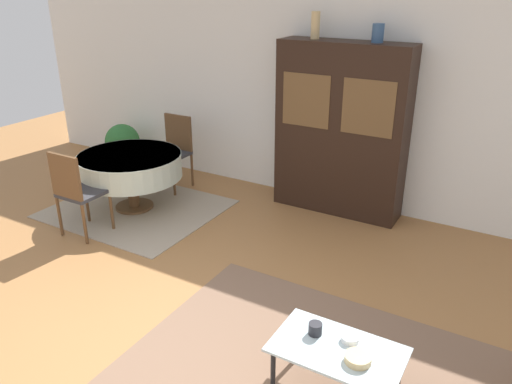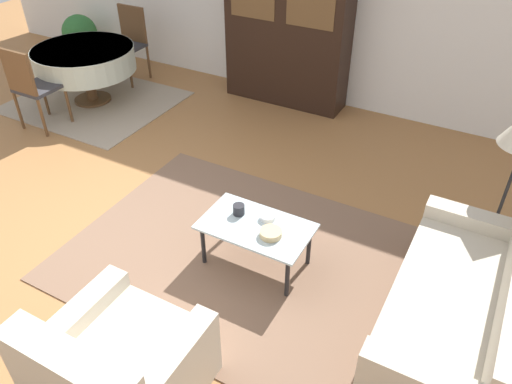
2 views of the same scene
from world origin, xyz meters
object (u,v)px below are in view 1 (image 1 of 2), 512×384
at_px(cup, 315,329).
at_px(bowl, 358,359).
at_px(display_cabinet, 341,130).
at_px(bowl_small, 350,339).
at_px(dining_chair_far, 174,147).
at_px(coffee_table, 337,354).
at_px(vase_tall, 315,25).
at_px(potted_plant, 123,143).
at_px(dining_chair_near, 76,189).
at_px(vase_short, 378,33).
at_px(dining_table, 130,166).

bearing_deg(cup, bowl, -18.02).
relative_size(display_cabinet, bowl_small, 16.93).
bearing_deg(dining_chair_far, coffee_table, 143.61).
xyz_separation_m(coffee_table, vase_tall, (-1.57, 2.95, 1.87)).
distance_m(bowl, vase_tall, 3.90).
bearing_deg(potted_plant, dining_chair_near, -58.28).
height_order(cup, vase_short, vase_short).
bearing_deg(bowl_small, dining_chair_near, 168.89).
height_order(coffee_table, dining_table, dining_table).
bearing_deg(dining_chair_near, potted_plant, 121.72).
xyz_separation_m(coffee_table, dining_chair_near, (-3.43, 0.80, 0.21)).
height_order(coffee_table, bowl, bowl).
height_order(display_cabinet, vase_tall, vase_tall).
distance_m(coffee_table, dining_chair_far, 4.26).
bearing_deg(dining_chair_near, dining_chair_far, 90.00).
bearing_deg(dining_table, vase_tall, 34.73).
bearing_deg(potted_plant, coffee_table, -30.66).
bearing_deg(dining_table, potted_plant, 138.02).
bearing_deg(cup, coffee_table, -17.88).
relative_size(display_cabinet, cup, 21.42).
bearing_deg(vase_tall, cup, -64.62).
distance_m(coffee_table, dining_table, 3.81).
xyz_separation_m(display_cabinet, dining_table, (-2.25, -1.29, -0.46)).
height_order(bowl_small, vase_tall, vase_tall).
distance_m(display_cabinet, cup, 3.10).
bearing_deg(dining_chair_near, coffee_table, -13.11).
relative_size(bowl, vase_short, 0.87).
distance_m(dining_chair_far, vase_short, 3.09).
bearing_deg(dining_table, vase_short, 26.36).
height_order(bowl, vase_short, vase_short).
bearing_deg(vase_tall, vase_short, 0.00).
bearing_deg(dining_chair_far, bowl_small, 145.24).
relative_size(cup, vase_short, 0.48).
xyz_separation_m(dining_table, potted_plant, (-1.20, 1.08, -0.19)).
bearing_deg(potted_plant, dining_table, -41.98).
height_order(bowl, bowl_small, bowl).
bearing_deg(dining_chair_near, display_cabinet, 43.67).
bearing_deg(bowl, display_cabinet, 113.93).
distance_m(vase_tall, potted_plant, 3.58).
distance_m(dining_table, bowl_small, 3.80).
height_order(dining_table, bowl_small, dining_table).
xyz_separation_m(dining_table, cup, (3.23, -1.60, -0.12)).
xyz_separation_m(dining_chair_far, bowl, (3.59, -2.58, -0.14)).
xyz_separation_m(coffee_table, bowl_small, (0.04, 0.12, 0.07)).
xyz_separation_m(bowl, vase_short, (-0.98, 3.00, 1.74)).
distance_m(dining_table, bowl, 3.98).
bearing_deg(cup, vase_short, 102.27).
relative_size(coffee_table, vase_short, 4.43).
distance_m(coffee_table, dining_chair_near, 3.52).
bearing_deg(vase_short, display_cabinet, -179.85).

